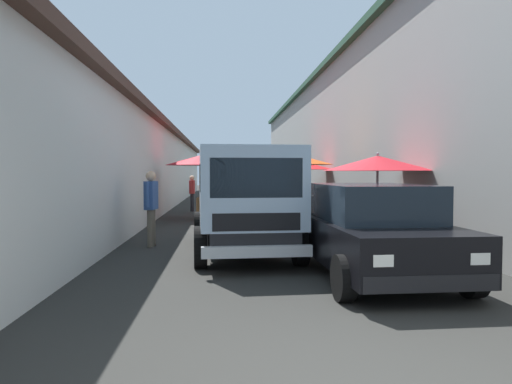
{
  "coord_description": "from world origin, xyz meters",
  "views": [
    {
      "loc": [
        -3.04,
        1.12,
        1.63
      ],
      "look_at": [
        7.76,
        0.34,
        1.19
      ],
      "focal_mm": 33.02,
      "sensor_mm": 36.0,
      "label": 1
    }
  ],
  "objects_px": {
    "fruit_stall_near_right": "(379,172)",
    "fruit_stall_far_left": "(274,166)",
    "fruit_stall_far_right": "(305,172)",
    "vendor_by_crates": "(151,203)",
    "hatchback_car": "(372,230)",
    "vendor_in_shade": "(192,191)",
    "fruit_stall_near_left": "(201,168)",
    "delivery_truck": "(247,204)",
    "fruit_stall_mid_lane": "(295,170)",
    "plastic_stool": "(221,223)"
  },
  "relations": [
    {
      "from": "fruit_stall_mid_lane",
      "to": "fruit_stall_near_right",
      "type": "xyz_separation_m",
      "value": [
        -4.66,
        -1.24,
        -0.09
      ]
    },
    {
      "from": "fruit_stall_far_right",
      "to": "vendor_in_shade",
      "type": "distance_m",
      "value": 4.86
    },
    {
      "from": "fruit_stall_near_left",
      "to": "delivery_truck",
      "type": "height_order",
      "value": "fruit_stall_near_left"
    },
    {
      "from": "fruit_stall_near_left",
      "to": "vendor_in_shade",
      "type": "relative_size",
      "value": 1.64
    },
    {
      "from": "fruit_stall_near_left",
      "to": "delivery_truck",
      "type": "relative_size",
      "value": 0.5
    },
    {
      "from": "fruit_stall_mid_lane",
      "to": "vendor_by_crates",
      "type": "distance_m",
      "value": 6.3
    },
    {
      "from": "fruit_stall_mid_lane",
      "to": "delivery_truck",
      "type": "distance_m",
      "value": 6.86
    },
    {
      "from": "hatchback_car",
      "to": "delivery_truck",
      "type": "bearing_deg",
      "value": 49.79
    },
    {
      "from": "fruit_stall_mid_lane",
      "to": "vendor_by_crates",
      "type": "bearing_deg",
      "value": 140.68
    },
    {
      "from": "delivery_truck",
      "to": "vendor_in_shade",
      "type": "height_order",
      "value": "delivery_truck"
    },
    {
      "from": "hatchback_car",
      "to": "fruit_stall_near_left",
      "type": "bearing_deg",
      "value": 17.77
    },
    {
      "from": "fruit_stall_far_left",
      "to": "plastic_stool",
      "type": "bearing_deg",
      "value": 165.49
    },
    {
      "from": "fruit_stall_far_left",
      "to": "fruit_stall_mid_lane",
      "type": "xyz_separation_m",
      "value": [
        -6.35,
        -0.0,
        -0.2
      ]
    },
    {
      "from": "fruit_stall_near_right",
      "to": "plastic_stool",
      "type": "distance_m",
      "value": 4.23
    },
    {
      "from": "vendor_in_shade",
      "to": "vendor_by_crates",
      "type": "bearing_deg",
      "value": 178.24
    },
    {
      "from": "fruit_stall_far_right",
      "to": "delivery_truck",
      "type": "height_order",
      "value": "fruit_stall_far_right"
    },
    {
      "from": "fruit_stall_far_left",
      "to": "fruit_stall_far_right",
      "type": "bearing_deg",
      "value": -149.55
    },
    {
      "from": "delivery_truck",
      "to": "vendor_by_crates",
      "type": "height_order",
      "value": "delivery_truck"
    },
    {
      "from": "fruit_stall_near_right",
      "to": "delivery_truck",
      "type": "distance_m",
      "value": 3.75
    },
    {
      "from": "hatchback_car",
      "to": "fruit_stall_far_right",
      "type": "bearing_deg",
      "value": -5.25
    },
    {
      "from": "fruit_stall_far_left",
      "to": "fruit_stall_far_right",
      "type": "xyz_separation_m",
      "value": [
        -1.91,
        -1.12,
        -0.27
      ]
    },
    {
      "from": "fruit_stall_near_right",
      "to": "vendor_by_crates",
      "type": "distance_m",
      "value": 5.25
    },
    {
      "from": "fruit_stall_near_right",
      "to": "hatchback_car",
      "type": "bearing_deg",
      "value": 159.83
    },
    {
      "from": "fruit_stall_near_right",
      "to": "plastic_stool",
      "type": "xyz_separation_m",
      "value": [
        1.63,
        3.67,
        -1.32
      ]
    },
    {
      "from": "fruit_stall_far_left",
      "to": "vendor_by_crates",
      "type": "bearing_deg",
      "value": 160.53
    },
    {
      "from": "vendor_by_crates",
      "to": "vendor_in_shade",
      "type": "distance_m",
      "value": 9.56
    },
    {
      "from": "fruit_stall_far_right",
      "to": "vendor_in_shade",
      "type": "xyz_separation_m",
      "value": [
        0.28,
        4.78,
        -0.8
      ]
    },
    {
      "from": "fruit_stall_mid_lane",
      "to": "hatchback_car",
      "type": "relative_size",
      "value": 0.63
    },
    {
      "from": "hatchback_car",
      "to": "vendor_in_shade",
      "type": "distance_m",
      "value": 13.37
    },
    {
      "from": "fruit_stall_mid_lane",
      "to": "plastic_stool",
      "type": "height_order",
      "value": "fruit_stall_mid_lane"
    },
    {
      "from": "fruit_stall_near_left",
      "to": "plastic_stool",
      "type": "bearing_deg",
      "value": -171.23
    },
    {
      "from": "fruit_stall_far_right",
      "to": "vendor_by_crates",
      "type": "bearing_deg",
      "value": 151.3
    },
    {
      "from": "delivery_truck",
      "to": "vendor_in_shade",
      "type": "distance_m",
      "value": 11.4
    },
    {
      "from": "delivery_truck",
      "to": "plastic_stool",
      "type": "xyz_separation_m",
      "value": [
        3.53,
        0.5,
        -0.71
      ]
    },
    {
      "from": "delivery_truck",
      "to": "fruit_stall_mid_lane",
      "type": "bearing_deg",
      "value": -16.42
    },
    {
      "from": "fruit_stall_far_right",
      "to": "vendor_in_shade",
      "type": "bearing_deg",
      "value": 86.67
    },
    {
      "from": "hatchback_car",
      "to": "plastic_stool",
      "type": "distance_m",
      "value": 5.67
    },
    {
      "from": "fruit_stall_far_left",
      "to": "hatchback_car",
      "type": "distance_m",
      "value": 14.55
    },
    {
      "from": "fruit_stall_near_right",
      "to": "vendor_by_crates",
      "type": "xyz_separation_m",
      "value": [
        -0.18,
        5.2,
        -0.68
      ]
    },
    {
      "from": "fruit_stall_near_right",
      "to": "fruit_stall_far_left",
      "type": "bearing_deg",
      "value": 6.47
    },
    {
      "from": "fruit_stall_far_left",
      "to": "hatchback_car",
      "type": "bearing_deg",
      "value": 179.87
    },
    {
      "from": "hatchback_car",
      "to": "plastic_stool",
      "type": "xyz_separation_m",
      "value": [
        5.13,
        2.39,
        -0.41
      ]
    },
    {
      "from": "fruit_stall_far_left",
      "to": "plastic_stool",
      "type": "relative_size",
      "value": 5.77
    },
    {
      "from": "fruit_stall_far_right",
      "to": "delivery_truck",
      "type": "distance_m",
      "value": 11.42
    },
    {
      "from": "hatchback_car",
      "to": "vendor_in_shade",
      "type": "relative_size",
      "value": 2.6
    },
    {
      "from": "fruit_stall_near_left",
      "to": "vendor_in_shade",
      "type": "height_order",
      "value": "fruit_stall_near_left"
    },
    {
      "from": "fruit_stall_far_left",
      "to": "plastic_stool",
      "type": "distance_m",
      "value": 9.82
    },
    {
      "from": "fruit_stall_far_left",
      "to": "fruit_stall_near_left",
      "type": "distance_m",
      "value": 5.78
    },
    {
      "from": "fruit_stall_far_right",
      "to": "vendor_in_shade",
      "type": "relative_size",
      "value": 1.57
    },
    {
      "from": "hatchback_car",
      "to": "vendor_by_crates",
      "type": "xyz_separation_m",
      "value": [
        3.31,
        3.92,
        0.24
      ]
    }
  ]
}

